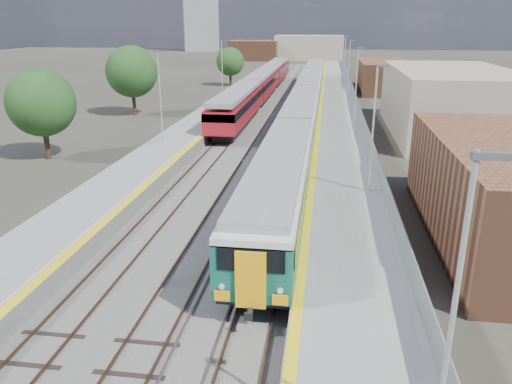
# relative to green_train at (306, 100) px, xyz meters

# --- Properties ---
(ground) EXTENTS (320.00, 320.00, 0.00)m
(ground) POSITION_rel_green_train_xyz_m (-1.50, -0.07, -2.34)
(ground) COLOR #47443A
(ground) RESTS_ON ground
(ballast_bed) EXTENTS (10.50, 155.00, 0.06)m
(ballast_bed) POSITION_rel_green_train_xyz_m (-3.75, 2.43, -2.31)
(ballast_bed) COLOR #565451
(ballast_bed) RESTS_ON ground
(tracks) EXTENTS (8.96, 160.00, 0.17)m
(tracks) POSITION_rel_green_train_xyz_m (-3.15, 4.11, -2.23)
(tracks) COLOR #4C3323
(tracks) RESTS_ON ground
(platform_right) EXTENTS (4.70, 155.00, 8.52)m
(platform_right) POSITION_rel_green_train_xyz_m (3.78, 2.42, -1.80)
(platform_right) COLOR slate
(platform_right) RESTS_ON ground
(platform_left) EXTENTS (4.30, 155.00, 8.52)m
(platform_left) POSITION_rel_green_train_xyz_m (-10.55, 2.42, -1.82)
(platform_left) COLOR slate
(platform_left) RESTS_ON ground
(buildings) EXTENTS (72.00, 185.50, 40.00)m
(buildings) POSITION_rel_green_train_xyz_m (-19.62, 88.53, 8.37)
(buildings) COLOR brown
(buildings) RESTS_ON ground
(green_train) EXTENTS (3.01, 83.81, 3.32)m
(green_train) POSITION_rel_green_train_xyz_m (0.00, 0.00, 0.00)
(green_train) COLOR black
(green_train) RESTS_ON ground
(red_train) EXTENTS (3.02, 61.26, 3.82)m
(red_train) POSITION_rel_green_train_xyz_m (-7.00, 15.84, -0.08)
(red_train) COLOR black
(red_train) RESTS_ON ground
(tree_a) EXTENTS (5.40, 5.40, 7.32)m
(tree_a) POSITION_rel_green_train_xyz_m (-20.21, -20.16, 2.27)
(tree_a) COLOR #382619
(tree_a) RESTS_ON ground
(tree_b) EXTENTS (6.06, 6.06, 8.21)m
(tree_b) POSITION_rel_green_train_xyz_m (-20.64, 0.40, 2.84)
(tree_b) COLOR #382619
(tree_b) RESTS_ON ground
(tree_c) EXTENTS (4.89, 4.89, 6.62)m
(tree_c) POSITION_rel_green_train_xyz_m (-14.66, 31.06, 1.83)
(tree_c) COLOR #382619
(tree_c) RESTS_ON ground
(tree_d) EXTENTS (3.98, 3.98, 5.39)m
(tree_d) POSITION_rel_green_train_xyz_m (20.56, 11.68, 1.05)
(tree_d) COLOR #382619
(tree_d) RESTS_ON ground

